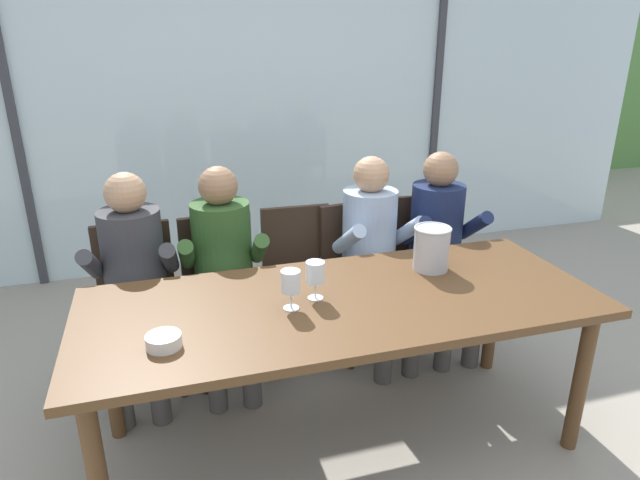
{
  "coord_description": "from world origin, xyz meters",
  "views": [
    {
      "loc": [
        -0.72,
        -2.05,
        1.86
      ],
      "look_at": [
        0.0,
        0.35,
        0.92
      ],
      "focal_mm": 30.85,
      "sensor_mm": 36.0,
      "label": 1
    }
  ],
  "objects_px": {
    "person_charcoal_jacket": "(134,273)",
    "chair_near_window_right": "(429,255)",
    "person_olive_shirt": "(224,263)",
    "chair_near_curtain": "(137,292)",
    "wine_glass_by_left_taster": "(291,283)",
    "chair_left_of_center": "(222,281)",
    "wine_glass_near_bucket": "(315,274)",
    "person_pale_blue_shirt": "(375,246)",
    "person_navy_polo": "(441,239)",
    "chair_right_of_center": "(358,264)",
    "ice_bucket_primary": "(432,248)",
    "chair_center": "(300,270)",
    "dining_table": "(343,314)",
    "tasting_bowl": "(164,341)"
  },
  "relations": [
    {
      "from": "chair_right_of_center",
      "to": "ice_bucket_primary",
      "type": "bearing_deg",
      "value": -88.49
    },
    {
      "from": "chair_center",
      "to": "person_pale_blue_shirt",
      "type": "relative_size",
      "value": 0.74
    },
    {
      "from": "chair_near_window_right",
      "to": "tasting_bowl",
      "type": "distance_m",
      "value": 2.0
    },
    {
      "from": "tasting_bowl",
      "to": "ice_bucket_primary",
      "type": "bearing_deg",
      "value": 16.11
    },
    {
      "from": "chair_near_curtain",
      "to": "person_pale_blue_shirt",
      "type": "height_order",
      "value": "person_pale_blue_shirt"
    },
    {
      "from": "wine_glass_near_bucket",
      "to": "chair_right_of_center",
      "type": "bearing_deg",
      "value": 58.16
    },
    {
      "from": "chair_center",
      "to": "person_olive_shirt",
      "type": "xyz_separation_m",
      "value": [
        -0.47,
        -0.17,
        0.17
      ]
    },
    {
      "from": "person_charcoal_jacket",
      "to": "chair_near_window_right",
      "type": "bearing_deg",
      "value": 8.88
    },
    {
      "from": "person_olive_shirt",
      "to": "wine_glass_near_bucket",
      "type": "xyz_separation_m",
      "value": [
        0.32,
        -0.69,
        0.19
      ]
    },
    {
      "from": "person_pale_blue_shirt",
      "to": "person_navy_polo",
      "type": "bearing_deg",
      "value": -4.99
    },
    {
      "from": "chair_left_of_center",
      "to": "wine_glass_near_bucket",
      "type": "xyz_separation_m",
      "value": [
        0.32,
        -0.83,
        0.36
      ]
    },
    {
      "from": "dining_table",
      "to": "person_navy_polo",
      "type": "distance_m",
      "value": 1.14
    },
    {
      "from": "wine_glass_near_bucket",
      "to": "person_pale_blue_shirt",
      "type": "bearing_deg",
      "value": 50.65
    },
    {
      "from": "chair_near_curtain",
      "to": "wine_glass_by_left_taster",
      "type": "height_order",
      "value": "wine_glass_by_left_taster"
    },
    {
      "from": "person_navy_polo",
      "to": "chair_right_of_center",
      "type": "bearing_deg",
      "value": 165.98
    },
    {
      "from": "person_navy_polo",
      "to": "wine_glass_near_bucket",
      "type": "distance_m",
      "value": 1.22
    },
    {
      "from": "chair_right_of_center",
      "to": "person_olive_shirt",
      "type": "relative_size",
      "value": 0.74
    },
    {
      "from": "person_olive_shirt",
      "to": "wine_glass_by_left_taster",
      "type": "distance_m",
      "value": 0.8
    },
    {
      "from": "chair_near_window_right",
      "to": "wine_glass_by_left_taster",
      "type": "relative_size",
      "value": 5.13
    },
    {
      "from": "ice_bucket_primary",
      "to": "person_navy_polo",
      "type": "bearing_deg",
      "value": 56.39
    },
    {
      "from": "tasting_bowl",
      "to": "person_olive_shirt",
      "type": "bearing_deg",
      "value": 69.85
    },
    {
      "from": "chair_near_window_right",
      "to": "person_charcoal_jacket",
      "type": "bearing_deg",
      "value": -169.91
    },
    {
      "from": "chair_right_of_center",
      "to": "tasting_bowl",
      "type": "height_order",
      "value": "chair_right_of_center"
    },
    {
      "from": "chair_near_window_right",
      "to": "person_olive_shirt",
      "type": "relative_size",
      "value": 0.74
    },
    {
      "from": "chair_near_curtain",
      "to": "chair_center",
      "type": "bearing_deg",
      "value": 1.55
    },
    {
      "from": "person_pale_blue_shirt",
      "to": "ice_bucket_primary",
      "type": "relative_size",
      "value": 5.54
    },
    {
      "from": "chair_right_of_center",
      "to": "ice_bucket_primary",
      "type": "distance_m",
      "value": 0.78
    },
    {
      "from": "chair_left_of_center",
      "to": "wine_glass_near_bucket",
      "type": "distance_m",
      "value": 0.96
    },
    {
      "from": "wine_glass_near_bucket",
      "to": "ice_bucket_primary",
      "type": "bearing_deg",
      "value": 13.15
    },
    {
      "from": "person_navy_polo",
      "to": "wine_glass_by_left_taster",
      "type": "relative_size",
      "value": 6.97
    },
    {
      "from": "person_olive_shirt",
      "to": "wine_glass_near_bucket",
      "type": "relative_size",
      "value": 6.97
    },
    {
      "from": "chair_left_of_center",
      "to": "wine_glass_by_left_taster",
      "type": "distance_m",
      "value": 0.99
    },
    {
      "from": "chair_near_curtain",
      "to": "ice_bucket_primary",
      "type": "bearing_deg",
      "value": -26.03
    },
    {
      "from": "dining_table",
      "to": "chair_near_window_right",
      "type": "bearing_deg",
      "value": 44.76
    },
    {
      "from": "chair_near_window_right",
      "to": "chair_right_of_center",
      "type": "bearing_deg",
      "value": -173.39
    },
    {
      "from": "chair_left_of_center",
      "to": "person_navy_polo",
      "type": "relative_size",
      "value": 0.74
    },
    {
      "from": "tasting_bowl",
      "to": "chair_near_window_right",
      "type": "bearing_deg",
      "value": 32.85
    },
    {
      "from": "chair_left_of_center",
      "to": "wine_glass_near_bucket",
      "type": "height_order",
      "value": "wine_glass_near_bucket"
    },
    {
      "from": "wine_glass_by_left_taster",
      "to": "wine_glass_near_bucket",
      "type": "relative_size",
      "value": 1.0
    },
    {
      "from": "chair_left_of_center",
      "to": "person_charcoal_jacket",
      "type": "bearing_deg",
      "value": -168.48
    },
    {
      "from": "chair_near_curtain",
      "to": "ice_bucket_primary",
      "type": "distance_m",
      "value": 1.61
    },
    {
      "from": "chair_near_window_right",
      "to": "person_navy_polo",
      "type": "relative_size",
      "value": 0.74
    },
    {
      "from": "dining_table",
      "to": "tasting_bowl",
      "type": "relative_size",
      "value": 17.15
    },
    {
      "from": "person_olive_shirt",
      "to": "chair_near_curtain",
      "type": "bearing_deg",
      "value": 167.94
    },
    {
      "from": "person_navy_polo",
      "to": "dining_table",
      "type": "bearing_deg",
      "value": -137.16
    },
    {
      "from": "chair_right_of_center",
      "to": "tasting_bowl",
      "type": "distance_m",
      "value": 1.6
    },
    {
      "from": "person_navy_polo",
      "to": "wine_glass_near_bucket",
      "type": "bearing_deg",
      "value": -142.03
    },
    {
      "from": "dining_table",
      "to": "wine_glass_by_left_taster",
      "type": "height_order",
      "value": "wine_glass_by_left_taster"
    },
    {
      "from": "chair_center",
      "to": "wine_glass_by_left_taster",
      "type": "height_order",
      "value": "wine_glass_by_left_taster"
    },
    {
      "from": "chair_near_curtain",
      "to": "person_navy_polo",
      "type": "relative_size",
      "value": 0.74
    }
  ]
}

